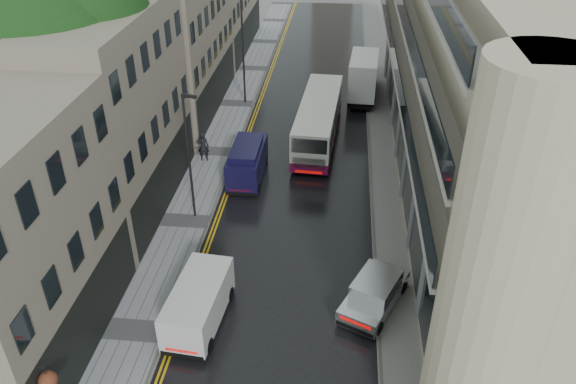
% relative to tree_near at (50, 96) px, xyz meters
% --- Properties ---
extents(road, '(9.00, 85.00, 0.02)m').
position_rel_tree_near_xyz_m(road, '(12.50, 7.50, -6.94)').
color(road, black).
rests_on(road, ground).
extents(left_sidewalk, '(2.70, 85.00, 0.12)m').
position_rel_tree_near_xyz_m(left_sidewalk, '(6.65, 7.50, -6.89)').
color(left_sidewalk, gray).
rests_on(left_sidewalk, ground).
extents(right_sidewalk, '(1.80, 85.00, 0.12)m').
position_rel_tree_near_xyz_m(right_sidewalk, '(17.90, 7.50, -6.89)').
color(right_sidewalk, slate).
rests_on(right_sidewalk, ground).
extents(old_shop_row, '(4.50, 56.00, 12.00)m').
position_rel_tree_near_xyz_m(old_shop_row, '(3.05, 10.00, -0.95)').
color(old_shop_row, gray).
rests_on(old_shop_row, ground).
extents(modern_block, '(8.00, 40.00, 14.00)m').
position_rel_tree_near_xyz_m(modern_block, '(22.80, 6.00, 0.05)').
color(modern_block, '#BFAC8E').
rests_on(modern_block, ground).
extents(tree_near, '(10.56, 10.56, 13.89)m').
position_rel_tree_near_xyz_m(tree_near, '(0.00, 0.00, 0.00)').
color(tree_near, black).
rests_on(tree_near, ground).
extents(tree_far, '(9.24, 9.24, 12.46)m').
position_rel_tree_near_xyz_m(tree_far, '(0.30, 13.00, -0.72)').
color(tree_far, black).
rests_on(tree_far, ground).
extents(cream_bus, '(3.04, 10.86, 2.93)m').
position_rel_tree_near_xyz_m(cream_bus, '(12.15, 7.14, -5.46)').
color(cream_bus, white).
rests_on(cream_bus, road).
extents(white_lorry, '(2.58, 7.17, 3.70)m').
position_rel_tree_near_xyz_m(white_lorry, '(15.57, 16.63, -5.08)').
color(white_lorry, white).
rests_on(white_lorry, road).
extents(silver_hatchback, '(3.42, 4.59, 1.58)m').
position_rel_tree_near_xyz_m(silver_hatchback, '(15.49, -7.44, -6.14)').
color(silver_hatchback, '#AEAFB3').
rests_on(silver_hatchback, road).
extents(white_van, '(2.35, 4.70, 2.06)m').
position_rel_tree_near_xyz_m(white_van, '(8.20, -9.72, -5.90)').
color(white_van, silver).
rests_on(white_van, road).
extents(navy_van, '(1.96, 4.84, 2.46)m').
position_rel_tree_near_xyz_m(navy_van, '(8.43, 2.71, -5.69)').
color(navy_van, black).
rests_on(navy_van, road).
extents(pedestrian, '(0.78, 0.55, 2.02)m').
position_rel_tree_near_xyz_m(pedestrian, '(6.13, 6.19, -5.82)').
color(pedestrian, black).
rests_on(pedestrian, left_sidewalk).
extents(lamp_post_near, '(0.84, 0.37, 7.29)m').
position_rel_tree_near_xyz_m(lamp_post_near, '(7.06, -0.24, -3.18)').
color(lamp_post_near, black).
rests_on(lamp_post_near, left_sidewalk).
extents(lamp_post_far, '(1.03, 0.39, 8.95)m').
position_rel_tree_near_xyz_m(lamp_post_far, '(7.22, 16.10, -2.35)').
color(lamp_post_far, black).
rests_on(lamp_post_far, left_sidewalk).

